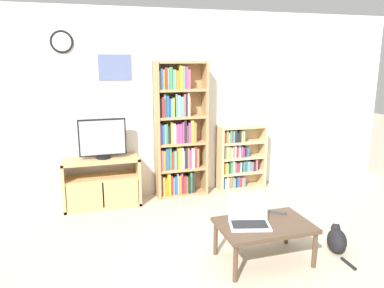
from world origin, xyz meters
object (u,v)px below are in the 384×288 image
at_px(tv_stand, 102,182).
at_px(cat, 337,240).
at_px(coffee_table, 264,227).
at_px(laptop, 249,218).
at_px(remote_near_laptop, 278,212).
at_px(bookshelf_short, 238,158).
at_px(television, 102,139).
at_px(bookshelf_tall, 178,133).

distance_m(tv_stand, cat, 2.96).
relative_size(tv_stand, coffee_table, 1.12).
distance_m(laptop, remote_near_laptop, 0.43).
bearing_deg(cat, coffee_table, -159.89).
bearing_deg(coffee_table, bookshelf_short, 73.05).
relative_size(bookshelf_short, cat, 1.82).
xyz_separation_m(remote_near_laptop, cat, (0.55, -0.24, -0.28)).
bearing_deg(tv_stand, remote_near_laptop, -46.08).
height_order(bookshelf_short, laptop, bookshelf_short).
height_order(television, cat, television).
distance_m(television, cat, 3.04).
height_order(tv_stand, laptop, laptop).
height_order(bookshelf_tall, remote_near_laptop, bookshelf_tall).
bearing_deg(remote_near_laptop, tv_stand, -95.16).
xyz_separation_m(tv_stand, laptop, (1.25, -1.87, 0.13)).
bearing_deg(coffee_table, television, 125.43).
xyz_separation_m(laptop, remote_near_laptop, (0.40, 0.15, -0.06)).
height_order(remote_near_laptop, cat, remote_near_laptop).
xyz_separation_m(coffee_table, cat, (0.81, -0.06, -0.23)).
height_order(television, bookshelf_short, television).
relative_size(coffee_table, laptop, 2.02).
xyz_separation_m(coffee_table, laptop, (-0.15, 0.03, 0.11)).
bearing_deg(television, laptop, -57.25).
xyz_separation_m(television, bookshelf_short, (1.98, 0.10, -0.44)).
height_order(bookshelf_tall, laptop, bookshelf_tall).
bearing_deg(laptop, remote_near_laptop, 35.29).
bearing_deg(bookshelf_short, coffee_table, -106.95).
bearing_deg(laptop, coffee_table, 3.41).
xyz_separation_m(coffee_table, remote_near_laptop, (0.25, 0.18, 0.05)).
distance_m(remote_near_laptop, cat, 0.66).
bearing_deg(bookshelf_short, cat, -84.79).
xyz_separation_m(bookshelf_tall, laptop, (0.17, -1.98, -0.46)).
xyz_separation_m(tv_stand, remote_near_laptop, (1.66, -1.72, 0.08)).
relative_size(television, bookshelf_short, 0.63).
bearing_deg(tv_stand, coffee_table, -53.54).
height_order(bookshelf_short, remote_near_laptop, bookshelf_short).
relative_size(bookshelf_tall, remote_near_laptop, 12.77).
relative_size(bookshelf_tall, laptop, 4.33).
bearing_deg(bookshelf_tall, television, -174.76).
distance_m(coffee_table, laptop, 0.19).
bearing_deg(cat, television, 161.80).
relative_size(television, bookshelf_tall, 0.32).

